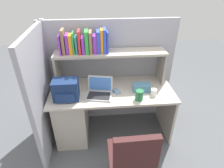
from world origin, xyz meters
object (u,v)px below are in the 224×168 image
backpack (66,90)px  tissue_box (141,87)px  office_chair (131,165)px  paper_cup (154,92)px  snack_canister (139,95)px  computer_mouse (116,91)px  laptop (100,91)px

backpack → tissue_box: bearing=5.5°
office_chair → paper_cup: bearing=-119.9°
paper_cup → snack_canister: snack_canister is taller
computer_mouse → paper_cup: paper_cup is taller
computer_mouse → backpack: bearing=158.5°
laptop → backpack: backpack is taller
paper_cup → tissue_box: (-0.13, 0.12, 0.01)m
computer_mouse → office_chair: 0.89m
paper_cup → office_chair: 0.90m
laptop → backpack: size_ratio=1.18×
laptop → tissue_box: 0.54m
tissue_box → snack_canister: size_ratio=1.74×
snack_canister → office_chair: (-0.19, -0.64, -0.40)m
backpack → office_chair: (0.68, -0.74, -0.46)m
snack_canister → backpack: bearing=173.4°
backpack → tissue_box: size_ratio=1.36×
computer_mouse → office_chair: (0.07, -0.82, -0.35)m
computer_mouse → tissue_box: (0.32, 0.02, 0.03)m
laptop → paper_cup: bearing=-6.1°
laptop → office_chair: laptop is taller
tissue_box → office_chair: 0.96m
paper_cup → backpack: bearing=178.5°
paper_cup → snack_canister: size_ratio=0.70×
tissue_box → office_chair: office_chair is taller
computer_mouse → tissue_box: tissue_box is taller
computer_mouse → laptop: bearing=159.8°
office_chair → computer_mouse: bearing=-86.7°
backpack → snack_canister: backpack is taller
snack_canister → tissue_box: bearing=70.3°
laptop → snack_canister: laptop is taller
laptop → snack_canister: (0.47, -0.14, 0.01)m
tissue_box → laptop: bearing=-169.3°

